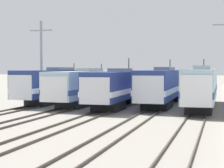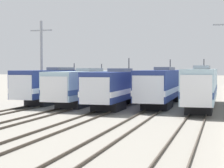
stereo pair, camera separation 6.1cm
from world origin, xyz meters
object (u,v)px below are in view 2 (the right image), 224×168
Objects in this scene: locomotive_far_right at (202,87)px; catenary_tower_left at (41,59)px; locomotive_center_left at (89,85)px; locomotive_center_right at (164,85)px; locomotive_center at (119,87)px; locomotive_far_left at (59,84)px.

locomotive_far_right is 20.63m from catenary_tower_left.
locomotive_center_right is (8.50, 1.29, 0.06)m from locomotive_center_left.
locomotive_center reaches higher than locomotive_far_right.
locomotive_center_right is 1.15× the size of locomotive_far_right.
locomotive_far_left is 1.11× the size of locomotive_far_right.
locomotive_center_left is 1.95× the size of catenary_tower_left.
catenary_tower_left reaches higher than locomotive_far_right.
locomotive_center is at bearing -178.20° from locomotive_far_right.
locomotive_far_left is 12.75m from locomotive_center_right.
locomotive_center is 12.72m from catenary_tower_left.
locomotive_far_left is 4.45m from catenary_tower_left.
locomotive_center_left is 8.59m from locomotive_center_right.
locomotive_center is 5.47m from locomotive_center_right.
locomotive_center_right is at bearing -4.01° from catenary_tower_left.
locomotive_center_left is at bearing -171.34° from locomotive_center_right.
locomotive_center_left is at bearing 171.62° from locomotive_far_right.
locomotive_far_right is at bearing 1.80° from locomotive_center.
locomotive_center is 1.71× the size of catenary_tower_left.
locomotive_center_right is at bearing 0.43° from locomotive_far_left.
locomotive_center_right is 5.30m from locomotive_far_right.
locomotive_far_left is 0.99× the size of locomotive_center_left.
catenary_tower_left reaches higher than locomotive_center_left.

